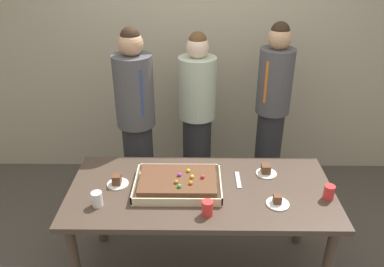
# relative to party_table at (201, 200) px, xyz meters

# --- Properties ---
(interior_back_panel) EXTENTS (8.00, 0.12, 3.00)m
(interior_back_panel) POSITION_rel_party_table_xyz_m (0.00, 1.60, 0.82)
(interior_back_panel) COLOR #B2A893
(interior_back_panel) RESTS_ON ground_plane
(party_table) EXTENTS (1.81, 0.83, 0.78)m
(party_table) POSITION_rel_party_table_xyz_m (0.00, 0.00, 0.00)
(party_table) COLOR #47382D
(party_table) RESTS_ON ground_plane
(sheet_cake) EXTENTS (0.59, 0.42, 0.10)m
(sheet_cake) POSITION_rel_party_table_xyz_m (-0.16, 0.01, 0.13)
(sheet_cake) COLOR beige
(sheet_cake) RESTS_ON party_table
(plated_slice_near_left) EXTENTS (0.15, 0.15, 0.08)m
(plated_slice_near_left) POSITION_rel_party_table_xyz_m (-0.58, 0.04, 0.12)
(plated_slice_near_left) COLOR white
(plated_slice_near_left) RESTS_ON party_table
(plated_slice_near_right) EXTENTS (0.15, 0.15, 0.07)m
(plated_slice_near_right) POSITION_rel_party_table_xyz_m (0.49, -0.16, 0.11)
(plated_slice_near_right) COLOR white
(plated_slice_near_right) RESTS_ON party_table
(plated_slice_far_left) EXTENTS (0.15, 0.15, 0.07)m
(plated_slice_far_left) POSITION_rel_party_table_xyz_m (0.47, 0.19, 0.12)
(plated_slice_far_left) COLOR white
(plated_slice_far_left) RESTS_ON party_table
(drink_cup_nearest) EXTENTS (0.07, 0.07, 0.10)m
(drink_cup_nearest) POSITION_rel_party_table_xyz_m (-0.67, -0.19, 0.14)
(drink_cup_nearest) COLOR white
(drink_cup_nearest) RESTS_ON party_table
(drink_cup_middle) EXTENTS (0.07, 0.07, 0.10)m
(drink_cup_middle) POSITION_rel_party_table_xyz_m (0.84, -0.10, 0.14)
(drink_cup_middle) COLOR red
(drink_cup_middle) RESTS_ON party_table
(drink_cup_far_end) EXTENTS (0.07, 0.07, 0.10)m
(drink_cup_far_end) POSITION_rel_party_table_xyz_m (0.04, -0.27, 0.14)
(drink_cup_far_end) COLOR red
(drink_cup_far_end) RESTS_ON party_table
(cake_server_utensil) EXTENTS (0.03, 0.20, 0.01)m
(cake_server_utensil) POSITION_rel_party_table_xyz_m (0.26, 0.10, 0.10)
(cake_server_utensil) COLOR silver
(cake_server_utensil) RESTS_ON party_table
(person_serving_front) EXTENTS (0.30, 0.30, 1.70)m
(person_serving_front) POSITION_rel_party_table_xyz_m (0.65, 1.02, 0.22)
(person_serving_front) COLOR #28282D
(person_serving_front) RESTS_ON ground_plane
(person_green_shirt_behind) EXTENTS (0.32, 0.32, 1.71)m
(person_green_shirt_behind) POSITION_rel_party_table_xyz_m (-0.54, 0.76, 0.22)
(person_green_shirt_behind) COLOR #28282D
(person_green_shirt_behind) RESTS_ON ground_plane
(person_striped_tie_right) EXTENTS (0.34, 0.34, 1.61)m
(person_striped_tie_right) POSITION_rel_party_table_xyz_m (-0.03, 1.06, 0.15)
(person_striped_tie_right) COLOR #28282D
(person_striped_tie_right) RESTS_ON ground_plane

